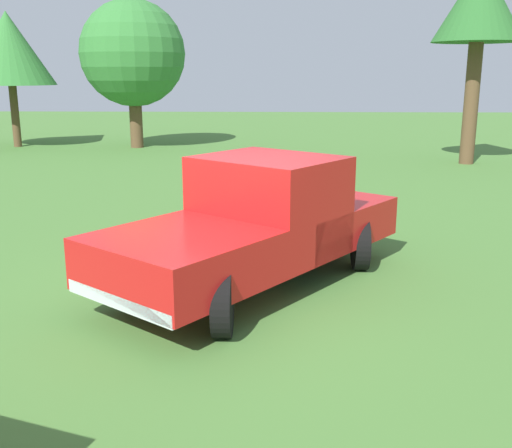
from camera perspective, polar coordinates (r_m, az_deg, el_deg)
ground_plane at (r=8.32m, az=-3.15°, el=-6.66°), size 80.00×80.00×0.00m
pickup_truck at (r=8.48m, az=0.54°, el=0.44°), size 5.06×4.48×1.82m
tree_back_right at (r=25.08m, az=-11.65°, el=15.59°), size 4.15×4.15×5.80m
tree_far_center at (r=26.76m, az=-22.49°, el=15.17°), size 3.51×3.51×5.35m
tree_side at (r=21.37m, az=20.52°, el=18.91°), size 2.87×2.87×6.41m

